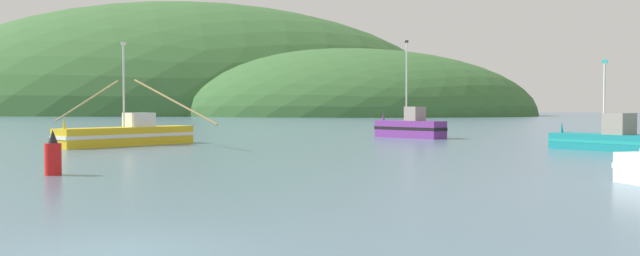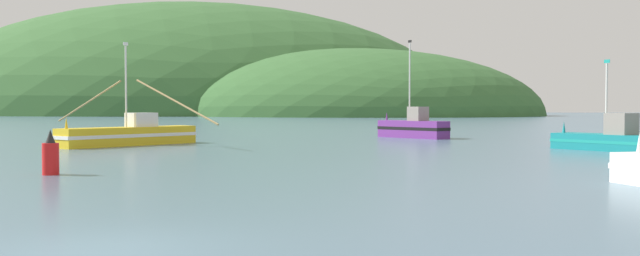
% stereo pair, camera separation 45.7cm
% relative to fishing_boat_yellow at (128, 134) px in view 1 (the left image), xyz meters
% --- Properties ---
extents(ground_plane, '(600.00, 600.00, 0.00)m').
position_rel_fishing_boat_yellow_xyz_m(ground_plane, '(12.26, -31.72, -0.72)').
color(ground_plane, slate).
extents(hill_mid_left, '(196.28, 157.02, 78.75)m').
position_rel_fishing_boat_yellow_xyz_m(hill_mid_left, '(-58.59, 202.19, -0.72)').
color(hill_mid_left, '#386633').
rests_on(hill_mid_left, ground).
extents(hill_far_center, '(89.70, 71.76, 45.10)m').
position_rel_fishing_boat_yellow_xyz_m(hill_far_center, '(-103.96, 182.81, -0.72)').
color(hill_far_center, '#2D562D').
rests_on(hill_far_center, ground).
extents(hill_mid_right, '(108.39, 86.71, 38.57)m').
position_rel_fishing_boat_yellow_xyz_m(hill_mid_right, '(4.60, 156.89, -0.72)').
color(hill_mid_right, '#386633').
rests_on(hill_mid_right, ground).
extents(fishing_boat_yellow, '(14.48, 9.35, 6.72)m').
position_rel_fishing_boat_yellow_xyz_m(fishing_boat_yellow, '(0.00, 0.00, 0.00)').
color(fishing_boat_yellow, gold).
rests_on(fishing_boat_yellow, ground).
extents(fishing_boat_teal, '(5.67, 5.98, 5.26)m').
position_rel_fishing_boat_yellow_xyz_m(fishing_boat_teal, '(29.54, -2.11, -0.07)').
color(fishing_boat_teal, '#147F84').
rests_on(fishing_boat_teal, ground).
extents(fishing_boat_purple, '(5.82, 5.65, 7.95)m').
position_rel_fishing_boat_yellow_xyz_m(fishing_boat_purple, '(18.69, 12.94, 0.13)').
color(fishing_boat_purple, '#6B2D84').
rests_on(fishing_boat_purple, ground).
extents(channel_buoy, '(0.60, 0.60, 1.68)m').
position_rel_fishing_boat_yellow_xyz_m(channel_buoy, '(4.59, -19.06, -0.02)').
color(channel_buoy, red).
rests_on(channel_buoy, ground).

